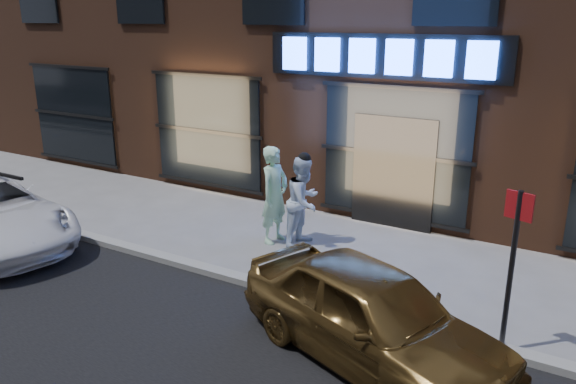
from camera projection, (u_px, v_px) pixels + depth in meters
The scene contains 6 objects.
ground at pixel (304, 300), 9.06m from camera, with size 90.00×90.00×0.00m, color slate.
curb at pixel (304, 296), 9.04m from camera, with size 60.00×0.25×0.12m, color gray.
man_bowtie at pixel (275, 195), 11.16m from camera, with size 0.72×0.47×1.97m, color #C2FFD8.
man_cap at pixel (304, 201), 11.04m from camera, with size 0.88×0.68×1.80m, color silver.
gold_sedan at pixel (372, 315), 7.28m from camera, with size 1.59×3.95×1.34m, color brown.
sign_post at pixel (513, 257), 7.26m from camera, with size 0.36×0.15×2.29m.
Camera 1 is at (3.89, -7.14, 4.36)m, focal length 35.00 mm.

